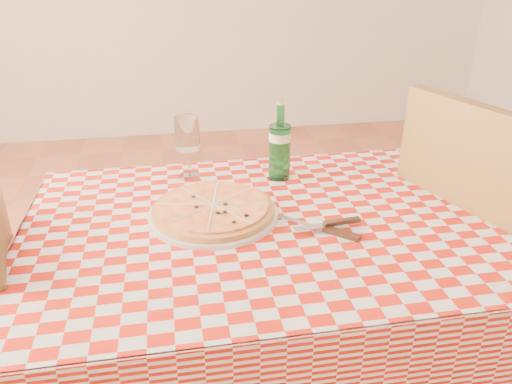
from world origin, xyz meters
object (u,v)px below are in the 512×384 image
chair_near (478,240)px  water_bottle (280,140)px  pizza_plate (213,209)px  wine_glass (188,148)px  dining_table (267,252)px

chair_near → water_bottle: 0.69m
pizza_plate → water_bottle: bearing=43.6°
chair_near → wine_glass: 0.95m
dining_table → water_bottle: bearing=71.1°
pizza_plate → water_bottle: water_bottle is taller
water_bottle → wine_glass: bearing=168.1°
pizza_plate → wine_glass: wine_glass is taller
chair_near → pizza_plate: 0.84m
wine_glass → pizza_plate: bearing=-80.3°
chair_near → wine_glass: (-0.87, 0.30, 0.26)m
water_bottle → dining_table: bearing=-108.9°
wine_glass → water_bottle: bearing=-11.9°
chair_near → wine_glass: bearing=143.8°
dining_table → wine_glass: size_ratio=6.03×
chair_near → pizza_plate: bearing=161.7°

